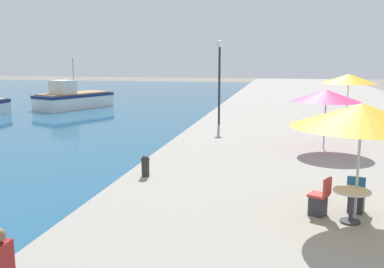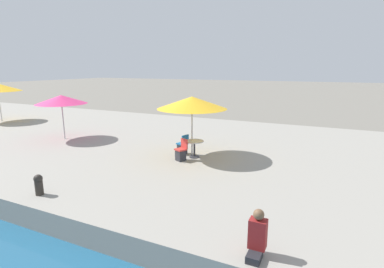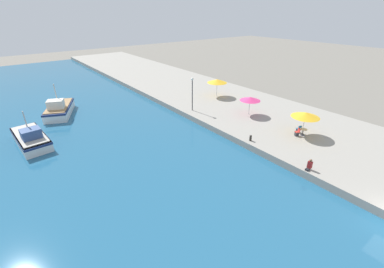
% 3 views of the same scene
% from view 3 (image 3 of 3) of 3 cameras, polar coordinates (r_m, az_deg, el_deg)
% --- Properties ---
extents(quay_promenade, '(16.00, 90.00, 0.76)m').
position_cam_3_polar(quay_promenade, '(48.90, -2.47, 10.54)').
color(quay_promenade, gray).
rests_on(quay_promenade, ground_plane).
extents(fishing_boat_near, '(3.22, 7.15, 3.83)m').
position_cam_3_polar(fishing_boat_near, '(32.97, -32.20, -0.74)').
color(fishing_boat_near, silver).
rests_on(fishing_boat_near, water_basin).
extents(fishing_boat_mid, '(5.35, 7.38, 4.37)m').
position_cam_3_polar(fishing_boat_mid, '(40.36, -27.43, 4.97)').
color(fishing_boat_mid, white).
rests_on(fishing_boat_mid, water_basin).
extents(cafe_umbrella_pink, '(3.01, 3.01, 2.64)m').
position_cam_3_polar(cafe_umbrella_pink, '(30.41, 23.93, 3.93)').
color(cafe_umbrella_pink, '#B7B7B7').
rests_on(cafe_umbrella_pink, quay_promenade).
extents(cafe_umbrella_white, '(2.68, 2.68, 2.39)m').
position_cam_3_polar(cafe_umbrella_white, '(34.51, 12.80, 7.65)').
color(cafe_umbrella_white, '#B7B7B7').
rests_on(cafe_umbrella_white, quay_promenade).
extents(cafe_umbrella_striped, '(3.14, 3.14, 2.73)m').
position_cam_3_polar(cafe_umbrella_striped, '(41.47, 5.60, 11.65)').
color(cafe_umbrella_striped, '#B7B7B7').
rests_on(cafe_umbrella_striped, quay_promenade).
extents(cafe_table, '(0.80, 0.80, 0.74)m').
position_cam_3_polar(cafe_table, '(30.92, 23.48, 0.64)').
color(cafe_table, '#333338').
rests_on(cafe_table, quay_promenade).
extents(cafe_chair_left, '(0.56, 0.55, 0.91)m').
position_cam_3_polar(cafe_chair_left, '(30.60, 22.30, 0.17)').
color(cafe_chair_left, '#2D2D33').
rests_on(cafe_chair_left, quay_promenade).
extents(cafe_chair_right, '(0.51, 0.53, 0.91)m').
position_cam_3_polar(cafe_chair_right, '(31.47, 22.56, 0.83)').
color(cafe_chair_right, '#2D2D33').
rests_on(cafe_chair_right, quay_promenade).
extents(person_at_quay, '(0.55, 0.36, 1.03)m').
position_cam_3_polar(person_at_quay, '(24.67, 24.65, -6.30)').
color(person_at_quay, '#232328').
rests_on(person_at_quay, quay_promenade).
extents(mooring_bollard, '(0.26, 0.26, 0.65)m').
position_cam_3_polar(mooring_bollard, '(27.97, 12.89, -0.81)').
color(mooring_bollard, '#2D2823').
rests_on(mooring_bollard, quay_promenade).
extents(lamppost, '(0.36, 0.36, 4.56)m').
position_cam_3_polar(lamppost, '(34.82, 0.07, 10.07)').
color(lamppost, '#232328').
rests_on(lamppost, quay_promenade).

